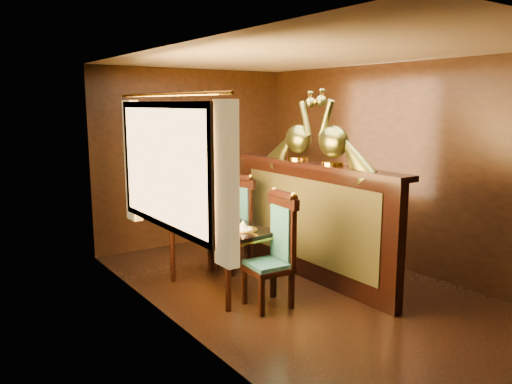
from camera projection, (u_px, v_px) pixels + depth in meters
ground at (305, 291)px, 5.43m from camera, size 5.00×5.00×0.00m
room_shell at (300, 146)px, 5.11m from camera, size 3.04×5.04×2.52m
partition at (310, 218)px, 5.72m from camera, size 0.26×2.70×1.36m
dining_table at (220, 232)px, 5.39m from camera, size 0.82×1.26×0.92m
chair_left at (277, 246)px, 4.98m from camera, size 0.46×0.48×1.18m
chair_right at (236, 219)px, 6.12m from camera, size 0.54×0.56×1.18m
peacock_left at (334, 127)px, 5.26m from camera, size 0.26×0.68×0.81m
peacock_right at (299, 126)px, 5.73m from camera, size 0.25×0.67×0.79m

